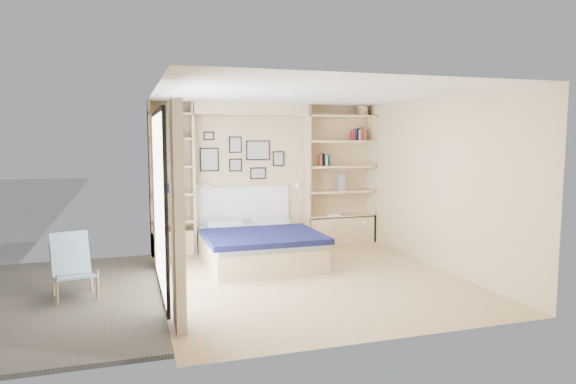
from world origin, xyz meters
name	(u,v)px	position (x,y,z in m)	size (l,w,h in m)	color
ground	(309,278)	(0.00, 0.00, 0.00)	(4.50, 4.50, 0.00)	tan
room_shell	(255,190)	(-0.39, 1.52, 1.08)	(4.50, 4.50, 4.50)	tan
bed	(257,245)	(-0.45, 1.12, 0.27)	(1.70, 2.18, 1.07)	tan
photo_gallery	(241,156)	(-0.45, 2.22, 1.60)	(1.48, 0.02, 0.82)	black
reading_lamps	(253,186)	(-0.30, 2.00, 1.10)	(1.92, 0.12, 0.15)	silver
shelf_decor	(329,150)	(1.11, 2.07, 1.69)	(3.58, 0.23, 2.03)	#AD491D
deck	(18,304)	(-3.60, 0.00, 0.00)	(3.20, 4.00, 0.05)	brown
deck_chair	(73,266)	(-3.01, 0.13, 0.37)	(0.61, 0.85, 0.78)	tan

